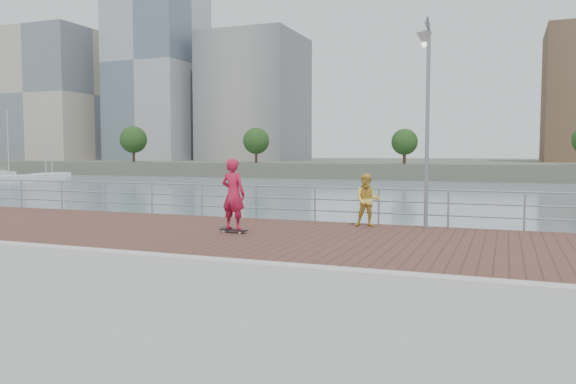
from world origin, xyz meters
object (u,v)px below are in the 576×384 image
(street_lamp, at_px, (426,86))
(skateboarder, at_px, (233,194))
(guardrail, at_px, (346,201))
(bystander, at_px, (367,200))

(street_lamp, distance_m, skateboarder, 6.08)
(skateboarder, bearing_deg, guardrail, -116.09)
(street_lamp, xyz_separation_m, bystander, (-1.66, 0.20, -3.22))
(bystander, bearing_deg, street_lamp, -17.09)
(guardrail, height_order, street_lamp, street_lamp)
(bystander, bearing_deg, skateboarder, -149.92)
(street_lamp, xyz_separation_m, skateboarder, (-4.75, -2.41, -2.95))
(guardrail, bearing_deg, bystander, -40.38)
(guardrail, bearing_deg, skateboarder, -124.04)
(street_lamp, height_order, bystander, street_lamp)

